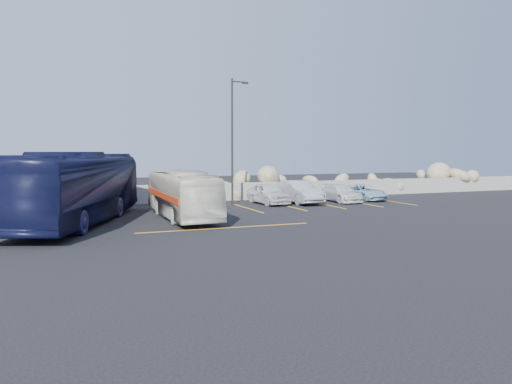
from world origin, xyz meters
name	(u,v)px	position (x,y,z in m)	size (l,w,h in m)	color
ground	(249,227)	(0.00, 0.00, 0.00)	(90.00, 90.00, 0.00)	black
seawall	(185,193)	(0.00, 12.00, 0.60)	(60.00, 0.40, 1.20)	gray
riprap_pile	(181,182)	(0.00, 13.20, 1.30)	(54.00, 2.80, 2.60)	#968462
parking_lines	(289,209)	(4.64, 5.57, 0.01)	(18.16, 9.36, 0.01)	orange
lamppost	(233,137)	(2.56, 9.50, 4.30)	(1.14, 0.18, 8.00)	#2E2B29
vintage_bus	(182,194)	(-2.03, 4.28, 1.20)	(2.02, 8.62, 2.40)	beige
tour_coach	(77,188)	(-7.08, 3.98, 1.69)	(2.84, 12.16, 3.39)	black
car_a	(268,194)	(4.70, 8.78, 0.68)	(1.61, 3.99, 1.36)	silver
car_b	(298,192)	(6.69, 8.51, 0.74)	(1.56, 4.48, 1.48)	#AAAAAF
car_c	(341,193)	(9.82, 8.33, 0.57)	(1.60, 3.94, 1.14)	silver
car_d	(363,192)	(11.92, 8.77, 0.54)	(1.79, 3.89, 1.08)	#97BBD6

